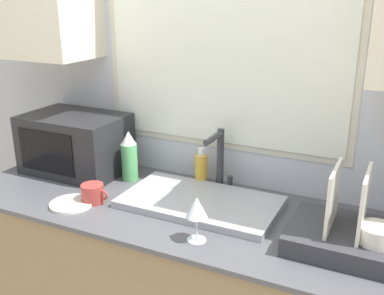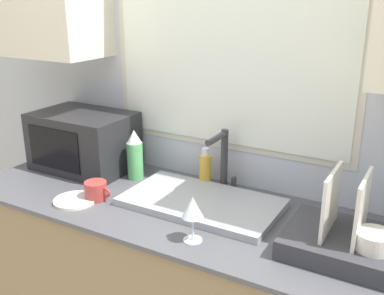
{
  "view_description": "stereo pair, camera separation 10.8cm",
  "coord_description": "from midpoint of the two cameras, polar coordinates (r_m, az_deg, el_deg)",
  "views": [
    {
      "loc": [
        0.73,
        -1.17,
        1.76
      ],
      "look_at": [
        0.02,
        0.29,
        1.2
      ],
      "focal_mm": 42.0,
      "sensor_mm": 36.0,
      "label": 1
    },
    {
      "loc": [
        0.83,
        -1.12,
        1.76
      ],
      "look_at": [
        0.02,
        0.29,
        1.2
      ],
      "focal_mm": 42.0,
      "sensor_mm": 36.0,
      "label": 2
    }
  ],
  "objects": [
    {
      "name": "wall_back",
      "position": [
        1.98,
        6.04,
        8.49
      ],
      "size": [
        6.0,
        0.38,
        2.6
      ],
      "color": "silver",
      "rests_on": "ground_plane"
    },
    {
      "name": "sink_basin",
      "position": [
        1.89,
        2.86,
        -6.97
      ],
      "size": [
        0.65,
        0.36,
        0.03
      ],
      "color": "#9EA0A5",
      "rests_on": "countertop"
    },
    {
      "name": "faucet",
      "position": [
        1.99,
        5.52,
        -1.05
      ],
      "size": [
        0.08,
        0.18,
        0.28
      ],
      "color": "#333338",
      "rests_on": "countertop"
    },
    {
      "name": "microwave",
      "position": [
        2.29,
        -12.27,
        0.82
      ],
      "size": [
        0.48,
        0.33,
        0.28
      ],
      "color": "#232326",
      "rests_on": "countertop"
    },
    {
      "name": "dish_rack",
      "position": [
        1.64,
        20.64,
        -10.84
      ],
      "size": [
        0.38,
        0.32,
        0.29
      ],
      "color": "#333338",
      "rests_on": "countertop"
    },
    {
      "name": "spray_bottle",
      "position": [
        2.13,
        -5.83,
        -1.01
      ],
      "size": [
        0.08,
        0.08,
        0.24
      ],
      "color": "#59B266",
      "rests_on": "countertop"
    },
    {
      "name": "soap_bottle",
      "position": [
        2.06,
        3.2,
        -2.77
      ],
      "size": [
        0.06,
        0.06,
        0.18
      ],
      "color": "gold",
      "rests_on": "countertop"
    },
    {
      "name": "mug_near_sink",
      "position": [
        1.96,
        -10.55,
        -5.43
      ],
      "size": [
        0.13,
        0.1,
        0.08
      ],
      "color": "#A53833",
      "rests_on": "countertop"
    },
    {
      "name": "wine_glass",
      "position": [
        1.58,
        2.06,
        -7.81
      ],
      "size": [
        0.08,
        0.08,
        0.17
      ],
      "color": "silver",
      "rests_on": "countertop"
    },
    {
      "name": "small_plate",
      "position": [
        1.97,
        -13.14,
        -6.58
      ],
      "size": [
        0.18,
        0.18,
        0.01
      ],
      "color": "silver",
      "rests_on": "countertop"
    }
  ]
}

